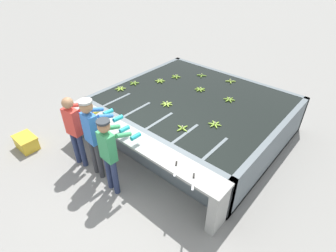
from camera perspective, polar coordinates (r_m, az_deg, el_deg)
name	(u,v)px	position (r m, az deg, el deg)	size (l,w,h in m)	color
ground_plane	(128,178)	(5.50, -8.64, -11.13)	(80.00, 80.00, 0.00)	gray
wash_tank	(194,115)	(6.49, 5.76, 2.39)	(4.07, 3.59, 0.92)	slate
work_ledge	(134,148)	(5.17, -7.39, -4.87)	(4.07, 0.45, 0.92)	#9E9E99
worker_0	(75,126)	(5.49, -19.61, -0.01)	(0.47, 0.73, 1.62)	navy
worker_1	(93,132)	(5.04, -16.03, -1.21)	(0.44, 0.73, 1.74)	#38383D
worker_2	(110,150)	(4.69, -12.59, -5.15)	(0.43, 0.72, 1.61)	navy
banana_bunch_floating_0	(229,100)	(6.30, 13.19, 5.62)	(0.27, 0.28, 0.08)	#7FAD33
banana_bunch_floating_1	(160,81)	(7.04, -1.77, 9.79)	(0.28, 0.28, 0.08)	#8CB738
banana_bunch_floating_2	(215,124)	(5.35, 10.15, 0.36)	(0.27, 0.28, 0.08)	#8CB738
banana_bunch_floating_3	(201,75)	(7.41, 7.30, 10.89)	(0.26, 0.26, 0.08)	#75A333
banana_bunch_floating_4	(134,83)	(6.97, -7.37, 9.25)	(0.28, 0.27, 0.08)	#75A333
banana_bunch_floating_5	(200,89)	(6.64, 7.00, 7.93)	(0.28, 0.28, 0.08)	#7FAD33
banana_bunch_floating_6	(167,104)	(5.96, -0.27, 4.83)	(0.28, 0.28, 0.08)	#9EC642
banana_bunch_floating_7	(120,89)	(6.73, -10.34, 8.00)	(0.28, 0.27, 0.08)	#93BC3D
banana_bunch_floating_8	(230,81)	(7.21, 13.45, 9.47)	(0.25, 0.25, 0.08)	#9EC642
banana_bunch_floating_9	(176,77)	(7.28, 1.73, 10.68)	(0.27, 0.28, 0.08)	#7FAD33
banana_bunch_floating_10	(182,128)	(5.16, 3.14, -0.50)	(0.28, 0.28, 0.08)	#8CB738
knife_0	(176,166)	(4.34, 1.72, -8.77)	(0.22, 0.31, 0.02)	silver
knife_1	(193,179)	(4.15, 5.56, -11.41)	(0.21, 0.31, 0.02)	silver
crate	(26,142)	(6.87, -28.46, -3.15)	(0.55, 0.39, 0.32)	gold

